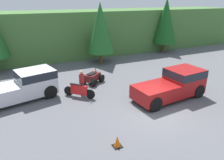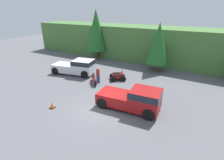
{
  "view_description": "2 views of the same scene",
  "coord_description": "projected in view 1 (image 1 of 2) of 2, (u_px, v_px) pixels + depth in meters",
  "views": [
    {
      "loc": [
        -7.17,
        -9.33,
        6.44
      ],
      "look_at": [
        -1.04,
        3.79,
        0.95
      ],
      "focal_mm": 35.0,
      "sensor_mm": 36.0,
      "label": 1
    },
    {
      "loc": [
        7.04,
        -10.15,
        7.64
      ],
      "look_at": [
        -1.04,
        3.79,
        0.95
      ],
      "focal_mm": 28.0,
      "sensor_mm": 36.0,
      "label": 2
    }
  ],
  "objects": [
    {
      "name": "pickup_truck_red",
      "position": [
        174.0,
        84.0,
        14.72
      ],
      "size": [
        5.19,
        2.5,
        1.89
      ],
      "rotation": [
        0.0,
        0.0,
        0.09
      ],
      "color": "maroon",
      "rests_on": "ground_plane"
    },
    {
      "name": "hillside_backdrop",
      "position": [
        76.0,
        33.0,
        25.69
      ],
      "size": [
        44.0,
        6.0,
        5.04
      ],
      "color": "#477538",
      "rests_on": "ground_plane"
    },
    {
      "name": "tree_mid_left",
      "position": [
        100.0,
        28.0,
        21.77
      ],
      "size": [
        2.68,
        2.68,
        6.1
      ],
      "color": "brown",
      "rests_on": "ground_plane"
    },
    {
      "name": "ground_plane",
      "position": [
        155.0,
        113.0,
        13.02
      ],
      "size": [
        80.0,
        80.0,
        0.0
      ],
      "primitive_type": "plane",
      "color": "#5B5B60"
    },
    {
      "name": "dirt_bike",
      "position": [
        79.0,
        91.0,
        14.89
      ],
      "size": [
        1.72,
        1.7,
        1.15
      ],
      "rotation": [
        0.0,
        0.0,
        -0.78
      ],
      "color": "black",
      "rests_on": "ground_plane"
    },
    {
      "name": "tree_mid_right",
      "position": [
        166.0,
        21.0,
        26.25
      ],
      "size": [
        2.84,
        2.84,
        6.45
      ],
      "color": "brown",
      "rests_on": "ground_plane"
    },
    {
      "name": "rider_person",
      "position": [
        82.0,
        82.0,
        15.12
      ],
      "size": [
        0.52,
        0.52,
        1.77
      ],
      "rotation": [
        0.0,
        0.0,
        -0.78
      ],
      "color": "navy",
      "rests_on": "ground_plane"
    },
    {
      "name": "traffic_cone",
      "position": [
        117.0,
        142.0,
        9.98
      ],
      "size": [
        0.42,
        0.42,
        0.55
      ],
      "color": "black",
      "rests_on": "ground_plane"
    },
    {
      "name": "quad_atv",
      "position": [
        93.0,
        78.0,
        17.4
      ],
      "size": [
        2.12,
        1.98,
        1.15
      ],
      "rotation": [
        0.0,
        0.0,
        0.62
      ],
      "color": "black",
      "rests_on": "ground_plane"
    },
    {
      "name": "pickup_truck_second",
      "position": [
        23.0,
        85.0,
        14.4
      ],
      "size": [
        5.48,
        3.1,
        1.89
      ],
      "rotation": [
        0.0,
        0.0,
        0.22
      ],
      "color": "silver",
      "rests_on": "ground_plane"
    }
  ]
}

